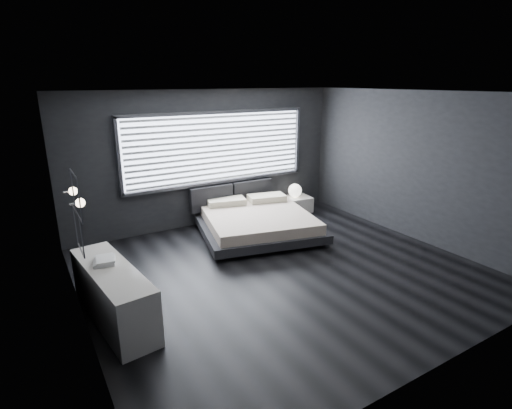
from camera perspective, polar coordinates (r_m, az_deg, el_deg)
room at (r=6.11m, az=4.12°, el=2.44°), size 6.04×6.00×2.80m
window at (r=8.45m, az=-5.36°, el=8.03°), size 4.14×0.09×1.52m
headboard at (r=8.75m, az=-3.42°, el=1.41°), size 1.96×0.16×0.52m
sconce_near at (r=5.09m, az=-23.85°, el=0.22°), size 0.18×0.11×0.11m
sconce_far at (r=5.66m, az=-24.71°, el=1.75°), size 0.18×0.11×0.11m
wall_art_upper at (r=4.44m, az=-24.31°, el=1.16°), size 0.01×0.48×0.48m
wall_art_lower at (r=4.81m, az=-24.02°, el=-3.51°), size 0.01×0.48×0.48m
bed at (r=7.97m, az=0.20°, el=-2.45°), size 2.65×2.58×0.58m
nightstand at (r=9.45m, az=5.90°, el=0.06°), size 0.65×0.56×0.35m
orb_lamp at (r=9.36m, az=5.58°, el=2.02°), size 0.31×0.31×0.31m
dresser at (r=5.51m, az=-19.68°, el=-11.98°), size 0.73×1.87×0.73m
book_stack at (r=5.52m, az=-20.80°, el=-7.46°), size 0.33×0.39×0.07m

